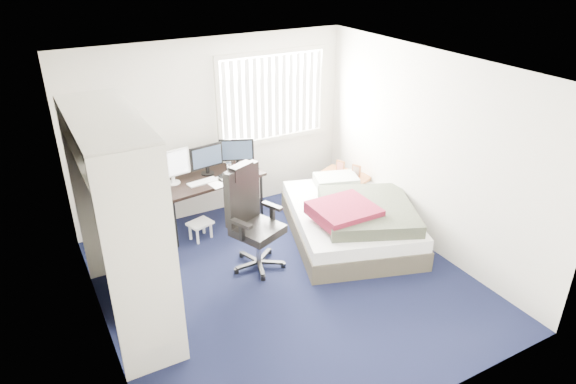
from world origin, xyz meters
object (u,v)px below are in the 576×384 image
Objects in this scene: office_chair at (253,229)px; bed at (352,219)px; nightstand at (346,177)px; desk at (208,175)px.

office_chair is 1.43m from bed.
office_chair reaches higher than nightstand.
nightstand is at bearing -12.07° from desk.
office_chair reaches higher than desk.
office_chair is (0.09, -1.21, -0.25)m from desk.
bed is at bearing -2.92° from office_chair.
desk is 2.03m from bed.
office_chair reaches higher than bed.
desk is at bearing 167.93° from nightstand.
nightstand is at bearing 59.68° from bed.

